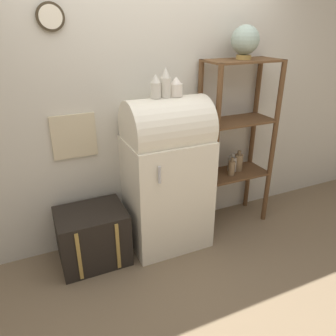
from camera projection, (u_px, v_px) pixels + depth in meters
ground_plane at (179, 255)px, 3.07m from camera, size 12.00×12.00×0.00m
wall_back at (153, 100)px, 3.00m from camera, size 7.00×0.09×2.70m
refrigerator at (167, 173)px, 3.00m from camera, size 0.73×0.59×1.43m
suitcase_trunk at (93, 236)px, 2.93m from camera, size 0.59×0.48×0.50m
shelf_unit at (236, 138)px, 3.27m from camera, size 0.73×0.38×1.69m
globe at (245, 41)px, 2.90m from camera, size 0.25×0.25×0.29m
vase_left at (156, 87)px, 2.65m from camera, size 0.09×0.09×0.19m
vase_center at (166, 83)px, 2.67m from camera, size 0.09×0.09×0.24m
vase_right at (176, 87)px, 2.72m from camera, size 0.11×0.11×0.16m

